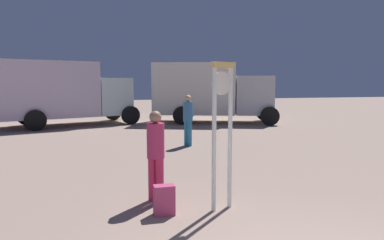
{
  "coord_description": "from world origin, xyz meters",
  "views": [
    {
      "loc": [
        -2.17,
        -2.41,
        2.05
      ],
      "look_at": [
        -0.11,
        5.39,
        1.2
      ],
      "focal_mm": 33.12,
      "sensor_mm": 36.0,
      "label": 1
    }
  ],
  "objects_px": {
    "person_distant": "(188,118)",
    "box_truck_near": "(61,92)",
    "box_truck_far": "(209,91)",
    "backpack": "(164,200)",
    "standing_clock": "(222,122)",
    "person_near_clock": "(156,151)"
  },
  "relations": [
    {
      "from": "backpack",
      "to": "box_truck_near",
      "type": "height_order",
      "value": "box_truck_near"
    },
    {
      "from": "person_distant",
      "to": "person_near_clock",
      "type": "bearing_deg",
      "value": -110.01
    },
    {
      "from": "backpack",
      "to": "box_truck_far",
      "type": "bearing_deg",
      "value": 69.28
    },
    {
      "from": "standing_clock",
      "to": "backpack",
      "type": "height_order",
      "value": "standing_clock"
    },
    {
      "from": "person_near_clock",
      "to": "box_truck_far",
      "type": "height_order",
      "value": "box_truck_far"
    },
    {
      "from": "standing_clock",
      "to": "box_truck_near",
      "type": "relative_size",
      "value": 0.35
    },
    {
      "from": "backpack",
      "to": "box_truck_far",
      "type": "relative_size",
      "value": 0.07
    },
    {
      "from": "person_near_clock",
      "to": "backpack",
      "type": "xyz_separation_m",
      "value": [
        0.02,
        -0.65,
        -0.65
      ]
    },
    {
      "from": "backpack",
      "to": "standing_clock",
      "type": "bearing_deg",
      "value": 1.0
    },
    {
      "from": "person_distant",
      "to": "box_truck_near",
      "type": "bearing_deg",
      "value": 123.49
    },
    {
      "from": "person_distant",
      "to": "box_truck_far",
      "type": "xyz_separation_m",
      "value": [
        2.75,
        6.38,
        0.71
      ]
    },
    {
      "from": "standing_clock",
      "to": "person_distant",
      "type": "bearing_deg",
      "value": 81.22
    },
    {
      "from": "person_near_clock",
      "to": "box_truck_far",
      "type": "distance_m",
      "value": 12.41
    },
    {
      "from": "box_truck_near",
      "to": "box_truck_far",
      "type": "bearing_deg",
      "value": -3.13
    },
    {
      "from": "standing_clock",
      "to": "box_truck_far",
      "type": "distance_m",
      "value": 12.67
    },
    {
      "from": "box_truck_near",
      "to": "box_truck_far",
      "type": "height_order",
      "value": "box_truck_far"
    },
    {
      "from": "standing_clock",
      "to": "person_distant",
      "type": "height_order",
      "value": "standing_clock"
    },
    {
      "from": "box_truck_near",
      "to": "backpack",
      "type": "bearing_deg",
      "value": -78.11
    },
    {
      "from": "box_truck_far",
      "to": "person_distant",
      "type": "bearing_deg",
      "value": -113.34
    },
    {
      "from": "person_distant",
      "to": "box_truck_near",
      "type": "relative_size",
      "value": 0.25
    },
    {
      "from": "standing_clock",
      "to": "person_near_clock",
      "type": "bearing_deg",
      "value": 146.75
    },
    {
      "from": "person_near_clock",
      "to": "person_distant",
      "type": "relative_size",
      "value": 0.95
    }
  ]
}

